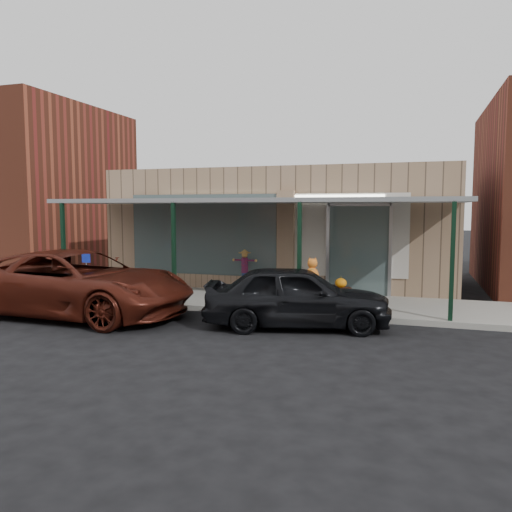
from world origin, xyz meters
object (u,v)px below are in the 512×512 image
(barrel_scarecrow, at_px, (245,278))
(barrel_pumpkin, at_px, (341,293))
(car_maroon, at_px, (77,283))
(handicap_sign, at_px, (86,269))
(parked_sedan, at_px, (297,296))

(barrel_scarecrow, xyz_separation_m, barrel_pumpkin, (3.18, -0.83, -0.20))
(car_maroon, bearing_deg, barrel_scarecrow, -37.46)
(handicap_sign, bearing_deg, barrel_pumpkin, 0.15)
(barrel_pumpkin, distance_m, parked_sedan, 2.83)
(barrel_scarecrow, height_order, car_maroon, car_maroon)
(handicap_sign, bearing_deg, parked_sedan, -21.36)
(parked_sedan, height_order, car_maroon, car_maroon)
(handicap_sign, bearing_deg, car_maroon, -70.08)
(barrel_scarecrow, xyz_separation_m, parked_sedan, (2.53, -3.57, 0.13))
(barrel_scarecrow, xyz_separation_m, handicap_sign, (-4.37, -2.16, 0.37))
(barrel_pumpkin, distance_m, handicap_sign, 7.69)
(handicap_sign, distance_m, parked_sedan, 7.04)
(barrel_scarecrow, xyz_separation_m, car_maroon, (-3.29, -4.05, 0.25))
(handicap_sign, bearing_deg, barrel_scarecrow, 16.47)
(barrel_scarecrow, distance_m, car_maroon, 5.22)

